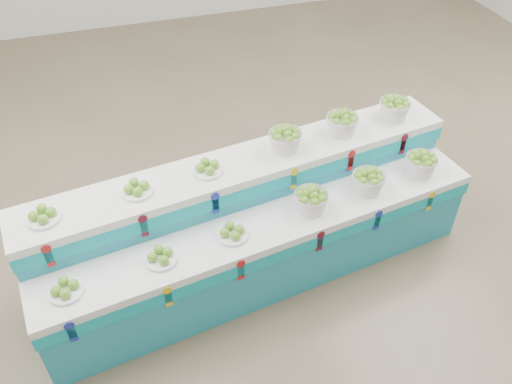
# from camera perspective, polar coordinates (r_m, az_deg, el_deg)

# --- Properties ---
(ground) EXTENTS (10.00, 10.00, 0.00)m
(ground) POSITION_cam_1_polar(r_m,az_deg,el_deg) (5.41, 4.20, -1.86)
(ground) COLOR brown
(ground) RESTS_ON ground
(display_stand) EXTENTS (3.84, 1.49, 1.02)m
(display_stand) POSITION_cam_1_polar(r_m,az_deg,el_deg) (4.52, 0.00, -3.45)
(display_stand) COLOR teal
(display_stand) RESTS_ON ground
(plate_lower_left) EXTENTS (0.28, 0.28, 0.10)m
(plate_lower_left) POSITION_cam_1_polar(r_m,az_deg,el_deg) (3.95, -19.74, -9.61)
(plate_lower_left) COLOR white
(plate_lower_left) RESTS_ON display_stand
(plate_lower_mid) EXTENTS (0.28, 0.28, 0.10)m
(plate_lower_mid) POSITION_cam_1_polar(r_m,az_deg,el_deg) (3.98, -10.17, -6.70)
(plate_lower_mid) COLOR white
(plate_lower_mid) RESTS_ON display_stand
(plate_lower_right) EXTENTS (0.28, 0.28, 0.10)m
(plate_lower_right) POSITION_cam_1_polar(r_m,az_deg,el_deg) (4.09, -2.57, -4.23)
(plate_lower_right) COLOR white
(plate_lower_right) RESTS_ON display_stand
(basket_lower_left) EXTENTS (0.31, 0.31, 0.21)m
(basket_lower_left) POSITION_cam_1_polar(r_m,az_deg,el_deg) (4.29, 5.89, -0.85)
(basket_lower_left) COLOR silver
(basket_lower_left) RESTS_ON display_stand
(basket_lower_mid) EXTENTS (0.31, 0.31, 0.21)m
(basket_lower_mid) POSITION_cam_1_polar(r_m,az_deg,el_deg) (4.55, 11.90, 1.17)
(basket_lower_mid) COLOR silver
(basket_lower_mid) RESTS_ON display_stand
(basket_lower_right) EXTENTS (0.31, 0.31, 0.21)m
(basket_lower_right) POSITION_cam_1_polar(r_m,az_deg,el_deg) (4.85, 17.20, 2.95)
(basket_lower_right) COLOR silver
(basket_lower_right) RESTS_ON display_stand
(plate_upper_left) EXTENTS (0.28, 0.28, 0.10)m
(plate_upper_left) POSITION_cam_1_polar(r_m,az_deg,el_deg) (4.08, -21.83, -2.24)
(plate_upper_left) COLOR white
(plate_upper_left) RESTS_ON display_stand
(plate_upper_mid) EXTENTS (0.28, 0.28, 0.10)m
(plate_upper_mid) POSITION_cam_1_polar(r_m,az_deg,el_deg) (4.11, -12.64, 0.50)
(plate_upper_mid) COLOR white
(plate_upper_mid) RESTS_ON display_stand
(plate_upper_right) EXTENTS (0.28, 0.28, 0.10)m
(plate_upper_right) POSITION_cam_1_polar(r_m,az_deg,el_deg) (4.22, -5.22, 2.70)
(plate_upper_right) COLOR white
(plate_upper_right) RESTS_ON display_stand
(basket_upper_left) EXTENTS (0.31, 0.31, 0.21)m
(basket_upper_left) POSITION_cam_1_polar(r_m,az_deg,el_deg) (4.41, 3.13, 5.67)
(basket_upper_left) COLOR silver
(basket_upper_left) RESTS_ON display_stand
(basket_upper_mid) EXTENTS (0.31, 0.31, 0.21)m
(basket_upper_mid) POSITION_cam_1_polar(r_m,az_deg,el_deg) (4.66, 9.17, 7.31)
(basket_upper_mid) COLOR silver
(basket_upper_mid) RESTS_ON display_stand
(basket_upper_right) EXTENTS (0.31, 0.31, 0.21)m
(basket_upper_right) POSITION_cam_1_polar(r_m,az_deg,el_deg) (4.96, 14.55, 8.69)
(basket_upper_right) COLOR silver
(basket_upper_right) RESTS_ON display_stand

